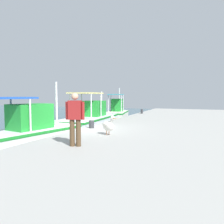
% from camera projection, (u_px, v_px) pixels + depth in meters
% --- Properties ---
extents(quay_pier, '(36.00, 10.00, 0.80)m').
position_uv_depth(quay_pier, '(188.00, 144.00, 9.19)').
color(quay_pier, '#9E9E99').
rests_on(quay_pier, ground).
extents(fishing_boat_second, '(6.68, 2.96, 3.10)m').
position_uv_depth(fishing_boat_second, '(17.00, 136.00, 9.57)').
color(fishing_boat_second, white).
rests_on(fishing_boat_second, ground).
extents(fishing_boat_third, '(6.64, 2.71, 2.73)m').
position_uv_depth(fishing_boat_third, '(90.00, 119.00, 16.09)').
color(fishing_boat_third, white).
rests_on(fishing_boat_third, ground).
extents(fishing_boat_fourth, '(4.92, 2.80, 3.21)m').
position_uv_depth(fishing_boat_fourth, '(117.00, 112.00, 23.10)').
color(fishing_boat_fourth, silver).
rests_on(fishing_boat_fourth, ground).
extents(pelican, '(0.67, 0.92, 0.82)m').
position_uv_depth(pelican, '(108.00, 125.00, 9.08)').
color(pelican, tan).
rests_on(pelican, quay_pier).
extents(fisherman_standing, '(0.35, 0.58, 1.69)m').
position_uv_depth(fisherman_standing, '(75.00, 117.00, 7.04)').
color(fisherman_standing, '#4C3823').
rests_on(fisherman_standing, quay_pier).
extents(mooring_bollard_second, '(0.26, 0.26, 0.38)m').
position_uv_depth(mooring_bollard_second, '(92.00, 124.00, 11.03)').
color(mooring_bollard_second, '#333338').
rests_on(mooring_bollard_second, quay_pier).
extents(mooring_bollard_third, '(0.22, 0.22, 0.38)m').
position_uv_depth(mooring_bollard_third, '(142.00, 111.00, 19.87)').
color(mooring_bollard_third, '#333338').
rests_on(mooring_bollard_third, quay_pier).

